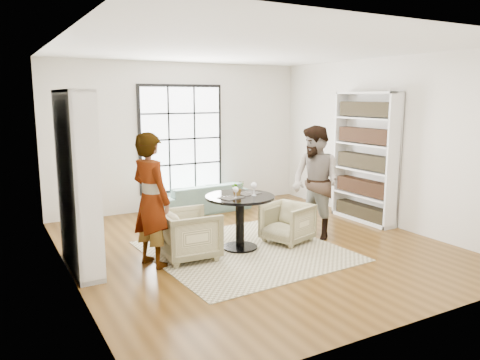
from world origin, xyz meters
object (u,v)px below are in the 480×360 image
person_right (316,182)px  flower_centerpiece (237,188)px  wine_glass_right (254,186)px  person_left (151,200)px  sofa (202,197)px  armchair_left (189,234)px  pedestal_table (240,211)px  armchair_right (287,223)px  wine_glass_left (236,190)px

person_right → flower_centerpiece: 1.41m
wine_glass_right → flower_centerpiece: flower_centerpiece is taller
person_left → sofa: bearing=-56.7°
wine_glass_right → person_right: bearing=1.4°
sofa → armchair_left: bearing=58.2°
person_left → wine_glass_right: bearing=-112.2°
pedestal_table → person_left: size_ratio=0.57×
sofa → flower_centerpiece: (-0.52, -2.45, 0.66)m
sofa → wine_glass_right: size_ratio=9.60×
sofa → flower_centerpiece: size_ratio=8.54×
sofa → wine_glass_right: (-0.30, -2.58, 0.69)m
sofa → armchair_right: size_ratio=2.83×
armchair_right → person_left: size_ratio=0.38×
flower_centerpiece → wine_glass_left: bearing=-125.2°
wine_glass_left → flower_centerpiece: size_ratio=0.76×
wine_glass_left → flower_centerpiece: flower_centerpiece is taller
armchair_left → person_left: size_ratio=0.42×
flower_centerpiece → pedestal_table: bearing=-49.4°
wine_glass_left → pedestal_table: bearing=43.4°
pedestal_table → armchair_left: (-0.85, -0.02, -0.25)m
pedestal_table → wine_glass_right: 0.43m
armchair_right → person_right: 0.82m
sofa → person_left: person_left is taller
wine_glass_left → wine_glass_right: 0.34m
person_left → pedestal_table: bearing=-108.7°
armchair_left → wine_glass_right: wine_glass_right is taller
armchair_left → wine_glass_left: bearing=-97.0°
pedestal_table → flower_centerpiece: bearing=130.6°
sofa → armchair_right: armchair_right is taller
sofa → armchair_left: armchair_left is taller
person_left → person_right: size_ratio=1.00×
armchair_right → person_left: (-2.23, 0.04, 0.61)m
person_left → wine_glass_left: (1.25, -0.11, 0.04)m
person_left → wine_glass_left: bearing=-114.9°
person_right → pedestal_table: bearing=-99.3°
pedestal_table → wine_glass_right: (0.19, -0.09, 0.38)m
sofa → armchair_right: 2.57m
sofa → wine_glass_left: size_ratio=11.17×
sofa → flower_centerpiece: 2.59m
person_right → wine_glass_right: person_right is taller
wine_glass_right → armchair_right: bearing=2.6°
sofa → wine_glass_right: wine_glass_right is taller
person_right → wine_glass_left: person_right is taller
wine_glass_left → wine_glass_right: wine_glass_right is taller
armchair_right → wine_glass_left: size_ratio=3.95×
pedestal_table → armchair_left: bearing=-178.4°
pedestal_table → armchair_right: size_ratio=1.51×
person_left → armchair_right: bearing=-110.8°
pedestal_table → wine_glass_left: wine_glass_left is taller
armchair_right → wine_glass_left: bearing=-104.6°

